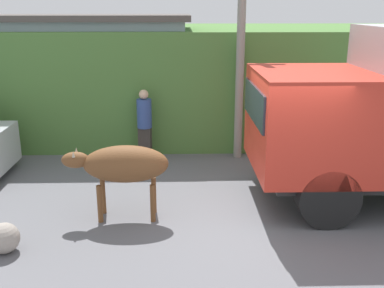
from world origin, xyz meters
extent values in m
plane|color=slate|center=(0.00, 0.00, 0.00)|extent=(60.00, 60.00, 0.00)
cube|color=#4C7A38|center=(0.00, 6.63, 1.54)|extent=(32.00, 5.92, 3.09)
cube|color=#99ADB7|center=(-4.19, 5.23, 1.66)|extent=(5.69, 2.40, 3.31)
cube|color=#4C4742|center=(-4.19, 5.23, 3.39)|extent=(5.99, 2.70, 0.16)
cube|color=red|center=(0.95, 0.65, 1.64)|extent=(2.08, 2.47, 1.84)
cube|color=#232D38|center=(-0.11, 0.65, 1.97)|extent=(0.04, 2.10, 0.64)
cylinder|color=black|center=(1.05, -0.31, 0.54)|extent=(1.07, 0.54, 1.07)
ellipsoid|color=brown|center=(-2.44, 0.03, 1.03)|extent=(1.50, 0.66, 0.66)
ellipsoid|color=brown|center=(-3.32, 0.03, 1.11)|extent=(0.49, 0.29, 0.29)
cone|color=#B7AD93|center=(-3.32, -0.08, 1.25)|extent=(0.06, 0.06, 0.11)
cone|color=#B7AD93|center=(-3.32, 0.15, 1.25)|extent=(0.06, 0.06, 0.11)
cylinder|color=brown|center=(-2.91, -0.15, 0.35)|extent=(0.09, 0.09, 0.70)
cylinder|color=brown|center=(-2.91, 0.22, 0.35)|extent=(0.09, 0.09, 0.70)
cylinder|color=brown|center=(-1.98, -0.15, 0.35)|extent=(0.09, 0.09, 0.70)
cylinder|color=brown|center=(-1.98, 0.22, 0.35)|extent=(0.09, 0.09, 0.70)
cube|color=#38332D|center=(-2.36, 3.31, 0.41)|extent=(0.34, 0.25, 0.82)
cylinder|color=#334C8C|center=(-2.36, 3.31, 1.17)|extent=(0.42, 0.42, 0.71)
sphere|color=#DBB28E|center=(-2.36, 3.31, 1.64)|extent=(0.23, 0.23, 0.23)
cylinder|color=gray|center=(-0.03, 3.41, 3.06)|extent=(0.20, 0.20, 6.11)
sphere|color=gray|center=(-4.23, -1.15, 0.24)|extent=(0.48, 0.48, 0.48)
camera|label=1|loc=(-1.47, -7.44, 3.68)|focal=42.00mm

